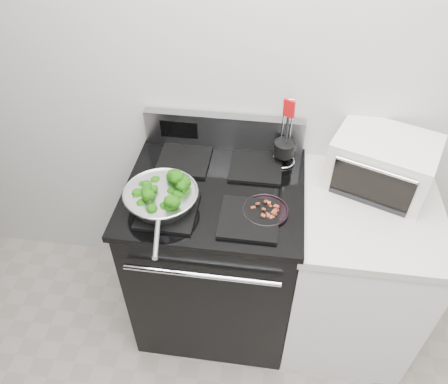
% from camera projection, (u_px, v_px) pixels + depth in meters
% --- Properties ---
extents(back_wall, '(4.00, 0.02, 2.70)m').
position_uv_depth(back_wall, '(294.00, 73.00, 1.87)').
color(back_wall, beige).
rests_on(back_wall, ground).
extents(gas_range, '(0.79, 0.69, 1.13)m').
position_uv_depth(gas_range, '(216.00, 254.00, 2.24)').
color(gas_range, black).
rests_on(gas_range, floor).
extents(counter, '(0.62, 0.68, 0.92)m').
position_uv_depth(counter, '(351.00, 273.00, 2.19)').
color(counter, white).
rests_on(counter, floor).
extents(skillet, '(0.31, 0.49, 0.07)m').
position_uv_depth(skillet, '(161.00, 197.00, 1.81)').
color(skillet, silver).
rests_on(skillet, gas_range).
extents(broccoli_pile, '(0.25, 0.25, 0.08)m').
position_uv_depth(broccoli_pile, '(161.00, 194.00, 1.80)').
color(broccoli_pile, black).
rests_on(broccoli_pile, skillet).
extents(bacon_plate, '(0.19, 0.19, 0.04)m').
position_uv_depth(bacon_plate, '(266.00, 209.00, 1.80)').
color(bacon_plate, black).
rests_on(bacon_plate, gas_range).
extents(utensil_holder, '(0.11, 0.11, 0.34)m').
position_uv_depth(utensil_holder, '(284.00, 152.00, 2.01)').
color(utensil_holder, silver).
rests_on(utensil_holder, gas_range).
extents(toaster_oven, '(0.50, 0.45, 0.24)m').
position_uv_depth(toaster_oven, '(382.00, 162.00, 1.91)').
color(toaster_oven, silver).
rests_on(toaster_oven, counter).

